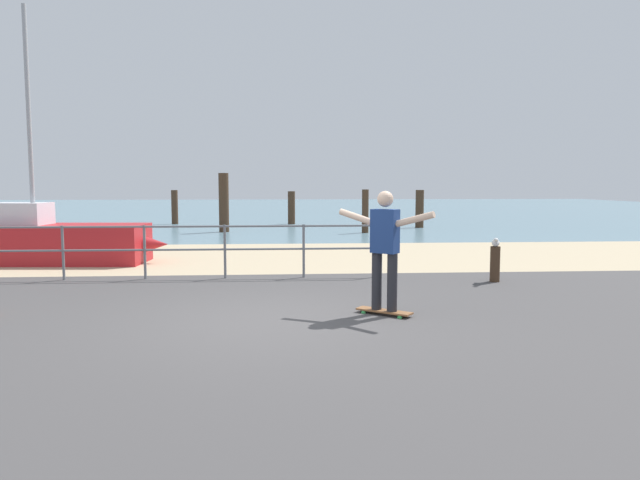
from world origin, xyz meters
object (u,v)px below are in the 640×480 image
at_px(skateboarder, 385,243).
at_px(seagull, 496,242).
at_px(sailboat, 55,241).
at_px(bollard_short, 495,265).
at_px(skateboard, 384,311).

xyz_separation_m(skateboarder, seagull, (2.53, 2.57, -0.26)).
bearing_deg(sailboat, skateboarder, -41.46).
height_order(skateboarder, seagull, skateboarder).
xyz_separation_m(bollard_short, seagull, (-0.01, -0.02, 0.42)).
height_order(bollard_short, seagull, seagull).
relative_size(skateboarder, seagull, 3.47).
xyz_separation_m(sailboat, seagull, (9.10, -3.24, 0.23)).
relative_size(sailboat, skateboarder, 3.50).
distance_m(sailboat, bollard_short, 9.66).
height_order(sailboat, skateboard, sailboat).
distance_m(sailboat, skateboarder, 8.79).
distance_m(sailboat, seagull, 9.67).
height_order(skateboard, seagull, seagull).
bearing_deg(skateboarder, bollard_short, 45.57).
bearing_deg(seagull, skateboard, -134.54).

